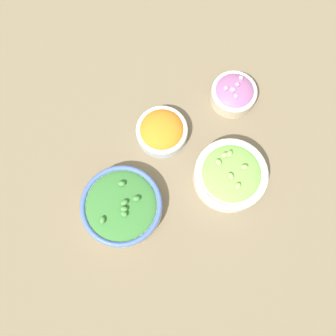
{
  "coord_description": "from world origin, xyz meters",
  "views": [
    {
      "loc": [
        0.04,
        0.2,
        0.79
      ],
      "look_at": [
        0.0,
        0.0,
        0.03
      ],
      "focal_mm": 35.0,
      "sensor_mm": 36.0,
      "label": 1
    }
  ],
  "objects_px": {
    "bowl_red_onion": "(234,93)",
    "bowl_lettuce": "(230,175)",
    "bowl_carrots": "(162,131)",
    "bowl_broccoli": "(122,206)"
  },
  "relations": [
    {
      "from": "bowl_red_onion",
      "to": "bowl_lettuce",
      "type": "bearing_deg",
      "value": 72.74
    },
    {
      "from": "bowl_lettuce",
      "to": "bowl_red_onion",
      "type": "distance_m",
      "value": 0.22
    },
    {
      "from": "bowl_carrots",
      "to": "bowl_lettuce",
      "type": "height_order",
      "value": "bowl_lettuce"
    },
    {
      "from": "bowl_carrots",
      "to": "bowl_broccoli",
      "type": "xyz_separation_m",
      "value": [
        0.13,
        0.16,
        0.0
      ]
    },
    {
      "from": "bowl_broccoli",
      "to": "bowl_lettuce",
      "type": "relative_size",
      "value": 1.1
    },
    {
      "from": "bowl_carrots",
      "to": "bowl_red_onion",
      "type": "relative_size",
      "value": 1.11
    },
    {
      "from": "bowl_carrots",
      "to": "bowl_lettuce",
      "type": "bearing_deg",
      "value": 132.93
    },
    {
      "from": "bowl_carrots",
      "to": "bowl_lettuce",
      "type": "xyz_separation_m",
      "value": [
        -0.14,
        0.15,
        0.01
      ]
    },
    {
      "from": "bowl_carrots",
      "to": "bowl_broccoli",
      "type": "height_order",
      "value": "bowl_broccoli"
    },
    {
      "from": "bowl_broccoli",
      "to": "bowl_lettuce",
      "type": "xyz_separation_m",
      "value": [
        -0.27,
        -0.02,
        0.01
      ]
    }
  ]
}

